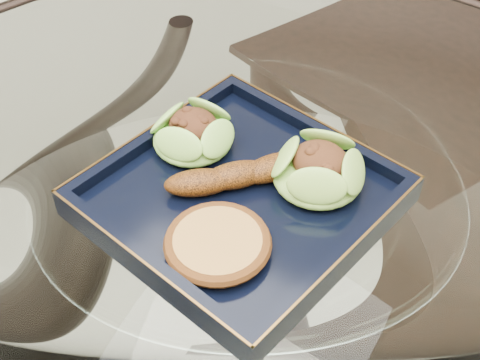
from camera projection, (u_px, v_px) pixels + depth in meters
The scene contains 7 objects.
dining_table at pixel (246, 306), 0.81m from camera, with size 1.13×1.13×0.77m.
dining_chair at pixel (428, 122), 1.17m from camera, with size 0.53×0.53×0.94m.
navy_plate at pixel (240, 200), 0.70m from camera, with size 0.27×0.27×0.02m, color black.
lettuce_wrap_left at pixel (193, 135), 0.73m from camera, with size 0.09×0.09×0.03m, color #61A32F.
lettuce_wrap_right at pixel (318, 172), 0.69m from camera, with size 0.09×0.09×0.03m, color olive.
roasted_plantain at pixel (236, 175), 0.69m from camera, with size 0.14×0.03×0.03m, color #69330B.
crumb_patty at pixel (218, 245), 0.63m from camera, with size 0.09×0.09×0.02m, color #AE733A.
Camera 1 is at (0.24, -0.40, 1.28)m, focal length 50.00 mm.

